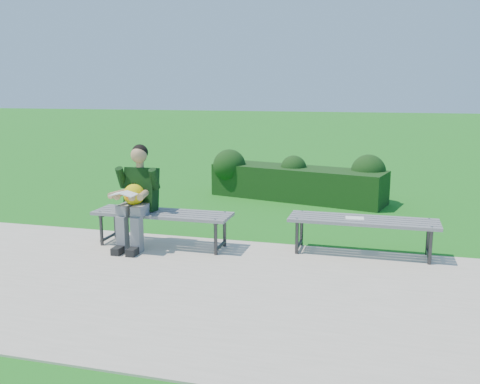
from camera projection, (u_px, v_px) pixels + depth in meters
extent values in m
plane|color=#24781C|center=(239.00, 242.00, 7.20)|extent=(80.00, 80.00, 0.00)
cube|color=#A8A08A|center=(195.00, 287.00, 5.54)|extent=(30.00, 3.50, 0.02)
cube|color=#1C3E14|center=(297.00, 183.00, 9.90)|extent=(3.33, 1.54, 0.60)
sphere|color=#1C3E14|center=(229.00, 166.00, 10.28)|extent=(0.76, 0.76, 0.63)
sphere|color=#1C3E14|center=(294.00, 168.00, 9.92)|extent=(0.58, 0.58, 0.48)
sphere|color=#1C3E14|center=(368.00, 172.00, 9.53)|extent=(0.75, 0.75, 0.62)
cube|color=slate|center=(156.00, 217.00, 6.69)|extent=(1.80, 0.08, 0.04)
cube|color=slate|center=(159.00, 215.00, 6.78)|extent=(1.80, 0.08, 0.04)
cube|color=slate|center=(162.00, 214.00, 6.88)|extent=(1.80, 0.08, 0.04)
cube|color=slate|center=(165.00, 212.00, 6.98)|extent=(1.80, 0.08, 0.04)
cube|color=slate|center=(169.00, 210.00, 7.08)|extent=(1.80, 0.08, 0.04)
cylinder|color=#2D2D30|center=(101.00, 230.00, 6.95)|extent=(0.04, 0.04, 0.41)
cylinder|color=#2D2D30|center=(115.00, 223.00, 7.31)|extent=(0.04, 0.04, 0.41)
cylinder|color=#2D2D30|center=(108.00, 213.00, 7.09)|extent=(0.04, 0.42, 0.04)
cylinder|color=#2D2D30|center=(109.00, 237.00, 7.15)|extent=(0.04, 0.42, 0.04)
cylinder|color=gray|center=(100.00, 212.00, 6.88)|extent=(0.02, 0.02, 0.01)
cylinder|color=gray|center=(115.00, 205.00, 7.27)|extent=(0.02, 0.02, 0.01)
cylinder|color=#2D2D30|center=(216.00, 239.00, 6.55)|extent=(0.04, 0.04, 0.41)
cylinder|color=#2D2D30|center=(225.00, 231.00, 6.91)|extent=(0.04, 0.04, 0.41)
cylinder|color=#2D2D30|center=(220.00, 221.00, 6.69)|extent=(0.04, 0.42, 0.04)
cylinder|color=#2D2D30|center=(220.00, 246.00, 6.75)|extent=(0.04, 0.42, 0.04)
cylinder|color=gray|center=(215.00, 219.00, 6.48)|extent=(0.02, 0.02, 0.01)
cylinder|color=gray|center=(225.00, 212.00, 6.88)|extent=(0.02, 0.02, 0.01)
cube|color=slate|center=(362.00, 225.00, 6.33)|extent=(1.80, 0.08, 0.04)
cube|color=slate|center=(363.00, 222.00, 6.43)|extent=(1.80, 0.08, 0.04)
cube|color=slate|center=(363.00, 220.00, 6.53)|extent=(1.80, 0.09, 0.04)
cube|color=slate|center=(363.00, 218.00, 6.63)|extent=(1.80, 0.09, 0.04)
cube|color=slate|center=(364.00, 217.00, 6.72)|extent=(1.80, 0.09, 0.04)
cylinder|color=#2D2D30|center=(297.00, 238.00, 6.59)|extent=(0.04, 0.04, 0.41)
cylinder|color=#2D2D30|center=(302.00, 230.00, 6.95)|extent=(0.04, 0.04, 0.41)
cylinder|color=#2D2D30|center=(300.00, 220.00, 6.74)|extent=(0.04, 0.42, 0.04)
cylinder|color=#2D2D30|center=(299.00, 245.00, 6.80)|extent=(0.04, 0.42, 0.04)
cylinder|color=gray|center=(297.00, 218.00, 6.53)|extent=(0.02, 0.02, 0.01)
cylinder|color=gray|center=(302.00, 211.00, 6.92)|extent=(0.02, 0.02, 0.01)
cylinder|color=#2D2D30|center=(430.00, 247.00, 6.19)|extent=(0.04, 0.04, 0.41)
cylinder|color=#2D2D30|center=(428.00, 239.00, 6.55)|extent=(0.04, 0.04, 0.41)
cylinder|color=#2D2D30|center=(430.00, 228.00, 6.34)|extent=(0.04, 0.42, 0.04)
cylinder|color=#2D2D30|center=(428.00, 254.00, 6.40)|extent=(0.04, 0.42, 0.04)
cylinder|color=gray|center=(432.00, 227.00, 6.13)|extent=(0.02, 0.02, 0.01)
cylinder|color=gray|center=(429.00, 219.00, 6.52)|extent=(0.02, 0.02, 0.01)
cube|color=gray|center=(128.00, 208.00, 6.82)|extent=(0.14, 0.42, 0.13)
cube|color=gray|center=(142.00, 209.00, 6.77)|extent=(0.14, 0.42, 0.13)
cube|color=gray|center=(122.00, 234.00, 6.70)|extent=(0.12, 0.13, 0.45)
cube|color=gray|center=(137.00, 235.00, 6.65)|extent=(0.12, 0.13, 0.45)
cube|color=black|center=(119.00, 250.00, 6.64)|extent=(0.11, 0.26, 0.09)
cube|color=black|center=(134.00, 251.00, 6.59)|extent=(0.11, 0.26, 0.09)
cube|color=black|center=(142.00, 189.00, 6.94)|extent=(0.40, 0.30, 0.59)
cylinder|color=tan|center=(140.00, 165.00, 6.86)|extent=(0.10, 0.10, 0.08)
sphere|color=tan|center=(139.00, 155.00, 6.82)|extent=(0.21, 0.21, 0.21)
sphere|color=black|center=(140.00, 152.00, 6.84)|extent=(0.21, 0.21, 0.21)
cylinder|color=black|center=(121.00, 177.00, 6.87)|extent=(0.10, 0.21, 0.30)
cylinder|color=black|center=(154.00, 179.00, 6.76)|extent=(0.10, 0.21, 0.30)
cylinder|color=tan|center=(118.00, 194.00, 6.68)|extent=(0.14, 0.31, 0.08)
cylinder|color=tan|center=(143.00, 195.00, 6.59)|extent=(0.14, 0.31, 0.08)
sphere|color=tan|center=(117.00, 197.00, 6.51)|extent=(0.09, 0.09, 0.09)
sphere|color=tan|center=(132.00, 197.00, 6.46)|extent=(0.09, 0.09, 0.09)
sphere|color=#ECB002|center=(134.00, 194.00, 6.74)|extent=(0.27, 0.27, 0.27)
cone|color=orange|center=(130.00, 197.00, 6.63)|extent=(0.08, 0.08, 0.08)
cone|color=black|center=(133.00, 184.00, 6.73)|extent=(0.03, 0.05, 0.08)
cone|color=black|center=(135.00, 185.00, 6.73)|extent=(0.03, 0.04, 0.07)
sphere|color=white|center=(127.00, 193.00, 6.65)|extent=(0.05, 0.05, 0.05)
sphere|color=white|center=(134.00, 194.00, 6.63)|extent=(0.05, 0.05, 0.05)
cube|color=white|center=(118.00, 193.00, 6.48)|extent=(0.15, 0.20, 0.05)
cube|color=white|center=(129.00, 194.00, 6.44)|extent=(0.15, 0.20, 0.05)
cube|color=white|center=(355.00, 218.00, 6.55)|extent=(0.23, 0.18, 0.01)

